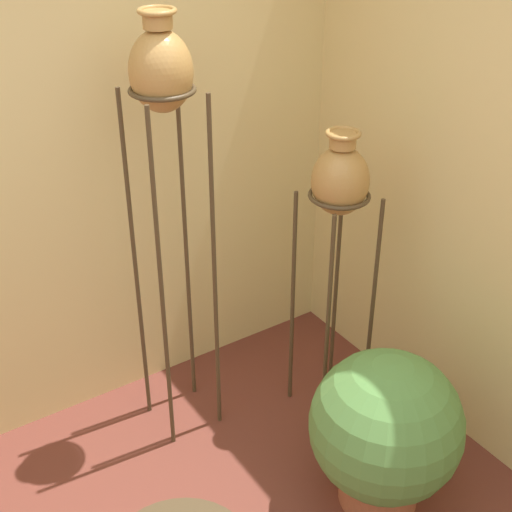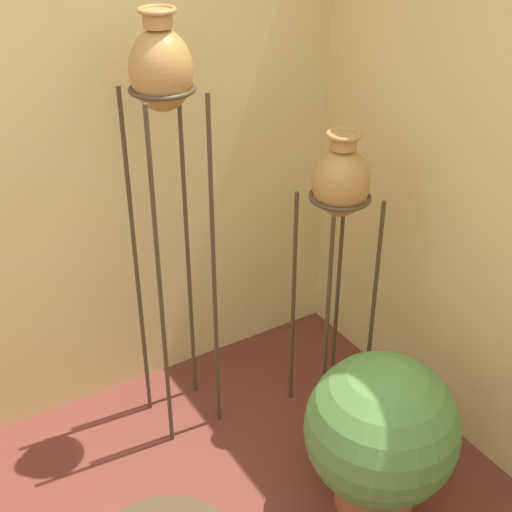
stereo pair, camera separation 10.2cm
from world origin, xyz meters
TOP-DOWN VIEW (x-y plane):
  - wall_back at (0.00, 1.71)m, footprint 7.37×0.06m
  - vase_stand_tall at (0.58, 1.30)m, footprint 0.28×0.28m
  - vase_stand_medium at (1.25, 0.98)m, footprint 0.29×0.29m
  - potted_plant at (1.05, 0.35)m, footprint 0.65×0.65m

SIDE VIEW (x-z plane):
  - potted_plant at x=1.05m, z-range 0.03..0.79m
  - vase_stand_medium at x=1.25m, z-range 0.48..1.98m
  - wall_back at x=0.00m, z-range 0.00..2.70m
  - vase_stand_tall at x=0.58m, z-range 0.68..2.70m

